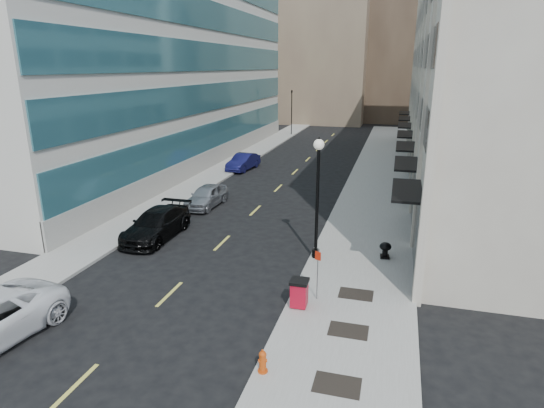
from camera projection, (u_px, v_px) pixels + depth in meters
The scene contains 22 objects.
ground at pixel (145, 318), 17.28m from camera, with size 160.00×160.00×0.00m, color black.
sidewalk_right at pixel (376, 194), 33.78m from camera, with size 5.00×80.00×0.15m, color gray.
sidewalk_left at pixel (202, 182), 37.36m from camera, with size 3.00×80.00×0.15m, color gray.
building_right at pixel (512, 69), 35.22m from camera, with size 15.30×46.50×18.25m.
building_left at pixel (136, 57), 43.34m from camera, with size 16.14×46.00×20.00m.
skyline_tan_near at pixel (328, 36), 76.91m from camera, with size 14.00×18.00×28.00m, color #847357.
skyline_brown at pixel (403, 18), 76.66m from camera, with size 12.00×16.00×34.00m, color brown.
skyline_tan_far at pixel (285, 56), 89.56m from camera, with size 12.00×14.00×22.00m, color #847357.
skyline_stone at pixel (465, 61), 70.61m from camera, with size 10.00×14.00×20.00m, color beige.
grate_near at pixel (337, 385), 13.45m from camera, with size 1.40×1.00×0.01m, color black.
grate_mid at pixel (348, 330), 16.22m from camera, with size 1.40×1.00×0.01m, color black.
grate_far at pixel (356, 294), 18.80m from camera, with size 1.40×1.00×0.01m, color black.
road_centerline at pixel (268, 198), 32.95m from camera, with size 0.15×68.20×0.01m.
traffic_signal at pixel (292, 93), 61.27m from camera, with size 0.66×0.66×6.98m.
car_black_pickup at pixel (156, 224), 25.22m from camera, with size 2.19×5.40×1.57m, color black.
car_silver_sedan at pixel (206, 196), 30.87m from camera, with size 1.74×4.32×1.47m, color #999CA1.
car_blue_sedan at pixel (243, 162), 41.84m from camera, with size 1.56×4.48×1.48m, color #14144B.
fire_hydrant at pixel (263, 361), 13.93m from camera, with size 0.32×0.32×0.78m.
trash_bin at pixel (299, 292), 17.69m from camera, with size 0.71×0.79×1.14m.
lamppost at pixel (318, 188), 21.43m from camera, with size 0.50×0.50×5.99m.
sign_post at pixel (318, 266), 18.02m from camera, with size 0.25×0.13×2.21m.
urn_planter at pixel (385, 249), 22.24m from camera, with size 0.58×0.58×0.80m.
Camera 1 is at (8.76, -13.41, 9.20)m, focal length 30.00 mm.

